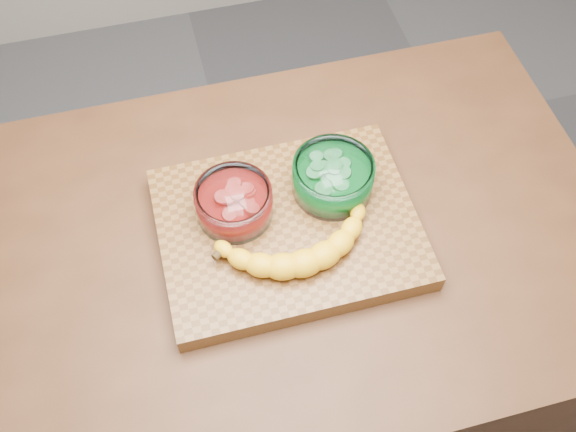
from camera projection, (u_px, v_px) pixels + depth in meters
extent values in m
plane|color=#55565A|center=(288.00, 391.00, 1.91)|extent=(3.50, 3.50, 0.00)
cube|color=#4B2A16|center=(288.00, 332.00, 1.53)|extent=(1.20, 0.80, 0.90)
cube|color=brown|center=(288.00, 228.00, 1.14)|extent=(0.45, 0.35, 0.04)
cylinder|color=white|center=(234.00, 203.00, 1.11)|extent=(0.13, 0.13, 0.06)
cylinder|color=red|center=(234.00, 205.00, 1.11)|extent=(0.11, 0.11, 0.04)
cylinder|color=#FF5850|center=(233.00, 197.00, 1.09)|extent=(0.11, 0.11, 0.02)
cylinder|color=white|center=(333.00, 177.00, 1.13)|extent=(0.14, 0.14, 0.07)
cylinder|color=#0D832B|center=(333.00, 180.00, 1.14)|extent=(0.12, 0.12, 0.04)
cylinder|color=#5FCB70|center=(334.00, 171.00, 1.12)|extent=(0.12, 0.12, 0.02)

